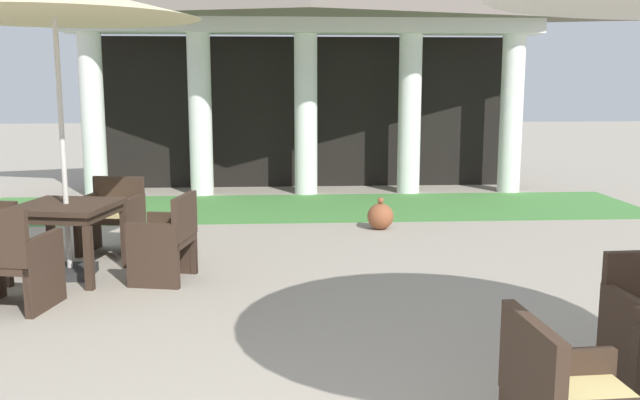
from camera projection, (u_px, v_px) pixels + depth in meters
background_pavilion at (305, 11)px, 11.59m from camera, size 8.22×2.57×3.97m
lawn_strip at (310, 207)px, 10.68m from camera, size 10.02×2.40×0.01m
patio_table_mid_left at (67, 214)px, 6.82m from camera, size 1.04×1.04×0.73m
patio_umbrella_mid_left at (54, 2)px, 6.48m from camera, size 2.69×2.69×2.86m
patio_chair_mid_left_east at (166, 241)px, 6.72m from camera, size 0.61×0.68×0.84m
patio_chair_mid_left_south at (9, 262)px, 5.87m from camera, size 0.73×0.69×0.89m
patio_chair_mid_left_north at (112, 217)px, 7.83m from camera, size 0.71×0.66×0.83m
terracotta_urn at (380, 216)px, 9.09m from camera, size 0.34×0.34×0.42m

